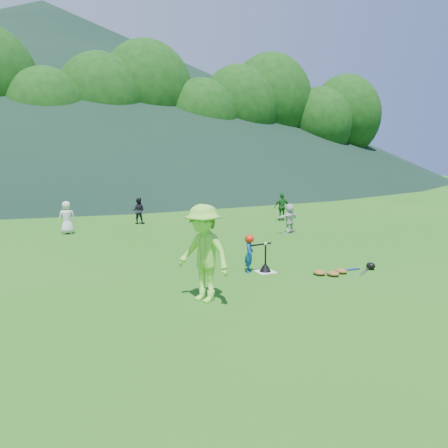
# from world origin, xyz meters

# --- Properties ---
(ground) EXTENTS (120.00, 120.00, 0.00)m
(ground) POSITION_xyz_m (0.00, 0.00, 0.00)
(ground) COLOR #1F6216
(ground) RESTS_ON ground
(home_plate) EXTENTS (0.45, 0.45, 0.02)m
(home_plate) POSITION_xyz_m (0.00, 0.00, 0.01)
(home_plate) COLOR silver
(home_plate) RESTS_ON ground
(baseball) EXTENTS (0.08, 0.08, 0.08)m
(baseball) POSITION_xyz_m (0.00, 0.00, 0.74)
(baseball) COLOR white
(baseball) RESTS_ON batting_tee
(batter_child) EXTENTS (0.38, 0.41, 0.94)m
(batter_child) POSITION_xyz_m (-0.37, 0.18, 0.47)
(batter_child) COLOR navy
(batter_child) RESTS_ON ground
(adult_coach) EXTENTS (1.21, 1.46, 1.97)m
(adult_coach) POSITION_xyz_m (-2.27, -1.43, 0.98)
(adult_coach) COLOR #80DB40
(adult_coach) RESTS_ON ground
(fielder_a) EXTENTS (0.62, 0.41, 1.26)m
(fielder_a) POSITION_xyz_m (-4.01, 8.16, 0.63)
(fielder_a) COLOR silver
(fielder_a) RESTS_ON ground
(fielder_b) EXTENTS (0.71, 0.65, 1.17)m
(fielder_b) POSITION_xyz_m (-0.88, 9.63, 0.58)
(fielder_b) COLOR black
(fielder_b) RESTS_ON ground
(fielder_c) EXTENTS (0.78, 0.38, 1.29)m
(fielder_c) POSITION_xyz_m (5.42, 7.80, 0.65)
(fielder_c) COLOR #1C5E1F
(fielder_c) RESTS_ON ground
(fielder_d) EXTENTS (1.12, 0.60, 1.15)m
(fielder_d) POSITION_xyz_m (3.82, 4.74, 0.58)
(fielder_d) COLOR silver
(fielder_d) RESTS_ON ground
(batting_tee) EXTENTS (0.30, 0.30, 0.68)m
(batting_tee) POSITION_xyz_m (0.00, 0.00, 0.13)
(batting_tee) COLOR black
(batting_tee) RESTS_ON home_plate
(batter_gear) EXTENTS (0.73, 0.26, 0.30)m
(batter_gear) POSITION_xyz_m (-0.34, 0.18, 0.85)
(batter_gear) COLOR red
(batter_gear) RESTS_ON ground
(equipment_pile) EXTENTS (1.80, 0.70, 0.19)m
(equipment_pile) POSITION_xyz_m (1.68, -0.91, 0.07)
(equipment_pile) COLOR olive
(equipment_pile) RESTS_ON ground
(outfield_fence) EXTENTS (70.07, 0.08, 1.33)m
(outfield_fence) POSITION_xyz_m (0.00, 28.00, 0.70)
(outfield_fence) COLOR gray
(outfield_fence) RESTS_ON ground
(tree_line) EXTENTS (70.04, 11.40, 14.82)m
(tree_line) POSITION_xyz_m (0.20, 33.83, 8.21)
(tree_line) COLOR #382314
(tree_line) RESTS_ON ground
(distant_hills) EXTENTS (155.00, 140.00, 32.00)m
(distant_hills) POSITION_xyz_m (-7.63, 81.81, 14.98)
(distant_hills) COLOR black
(distant_hills) RESTS_ON ground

